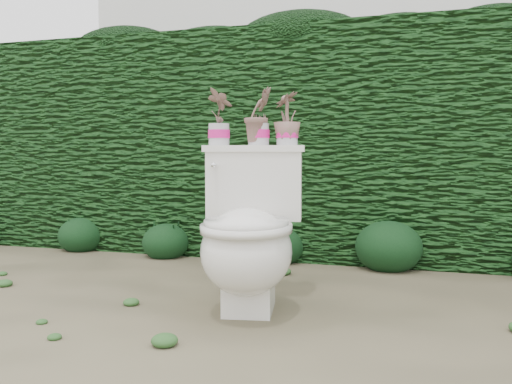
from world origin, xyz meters
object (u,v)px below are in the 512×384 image
(potted_plant_center, at_px, (259,118))
(potted_plant_left, at_px, (219,118))
(potted_plant_right, at_px, (287,120))
(toilet, at_px, (249,236))

(potted_plant_center, bearing_deg, potted_plant_left, 133.77)
(potted_plant_left, distance_m, potted_plant_right, 0.34)
(potted_plant_center, bearing_deg, toilet, -140.98)
(potted_plant_left, relative_size, potted_plant_center, 0.99)
(potted_plant_center, relative_size, potted_plant_right, 1.11)
(potted_plant_right, bearing_deg, potted_plant_left, -71.93)
(toilet, bearing_deg, potted_plant_left, 127.00)
(toilet, height_order, potted_plant_center, potted_plant_center)
(potted_plant_left, height_order, potted_plant_center, potted_plant_center)
(toilet, xyz_separation_m, potted_plant_left, (-0.22, 0.20, 0.56))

